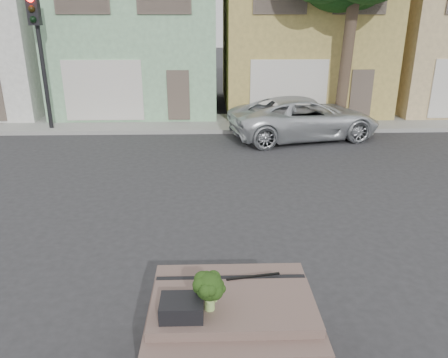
{
  "coord_description": "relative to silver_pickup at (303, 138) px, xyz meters",
  "views": [
    {
      "loc": [
        -0.24,
        -7.38,
        4.23
      ],
      "look_at": [
        0.01,
        0.5,
        1.3
      ],
      "focal_mm": 35.0,
      "sensor_mm": 36.0,
      "label": 1
    }
  ],
  "objects": [
    {
      "name": "ground_plane",
      "position": [
        -3.2,
        -8.29,
        0.0
      ],
      "size": [
        120.0,
        120.0,
        0.0
      ],
      "primitive_type": "plane",
      "color": "#303033",
      "rests_on": "ground"
    },
    {
      "name": "townhouse_tan",
      "position": [
        0.8,
        6.21,
        3.77
      ],
      "size": [
        7.2,
        8.2,
        7.55
      ],
      "primitive_type": "cube",
      "color": "tan",
      "rests_on": "ground"
    },
    {
      "name": "sidewalk",
      "position": [
        -3.2,
        2.21,
        0.07
      ],
      "size": [
        40.0,
        3.0,
        0.15
      ],
      "primitive_type": "cube",
      "color": "gray",
      "rests_on": "ground"
    },
    {
      "name": "silver_pickup",
      "position": [
        0.0,
        0.0,
        0.0
      ],
      "size": [
        5.9,
        3.65,
        1.52
      ],
      "primitive_type": "imported",
      "rotation": [
        0.0,
        0.0,
        1.79
      ],
      "color": "silver",
      "rests_on": "ground"
    },
    {
      "name": "car_dashboard",
      "position": [
        -3.2,
        -11.29,
        0.56
      ],
      "size": [
        2.0,
        1.8,
        1.12
      ],
      "primitive_type": "cube",
      "color": "brown",
      "rests_on": "ground"
    },
    {
      "name": "wiper_arm",
      "position": [
        -2.92,
        -10.91,
        1.13
      ],
      "size": [
        0.69,
        0.15,
        0.02
      ],
      "primitive_type": "cube",
      "rotation": [
        0.0,
        0.0,
        0.17
      ],
      "color": "black",
      "rests_on": "car_dashboard"
    },
    {
      "name": "townhouse_mint",
      "position": [
        -6.7,
        6.21,
        3.77
      ],
      "size": [
        7.2,
        8.2,
        7.55
      ],
      "primitive_type": "cube",
      "color": "#8BBE90",
      "rests_on": "ground"
    },
    {
      "name": "tree_near",
      "position": [
        1.8,
        1.51,
        4.25
      ],
      "size": [
        4.4,
        4.0,
        8.5
      ],
      "primitive_type": "cube",
      "color": "#174015",
      "rests_on": "ground"
    },
    {
      "name": "instrument_hump",
      "position": [
        -3.78,
        -11.64,
        1.22
      ],
      "size": [
        0.48,
        0.38,
        0.2
      ],
      "primitive_type": "cube",
      "color": "black",
      "rests_on": "car_dashboard"
    },
    {
      "name": "broccoli",
      "position": [
        -3.47,
        -11.54,
        1.35
      ],
      "size": [
        0.52,
        0.52,
        0.47
      ],
      "primitive_type": "cube",
      "rotation": [
        0.0,
        0.0,
        0.5
      ],
      "color": "#1B320E",
      "rests_on": "car_dashboard"
    },
    {
      "name": "traffic_signal",
      "position": [
        -9.7,
        1.21,
        2.55
      ],
      "size": [
        0.4,
        0.4,
        5.1
      ],
      "primitive_type": "cube",
      "color": "black",
      "rests_on": "ground"
    }
  ]
}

